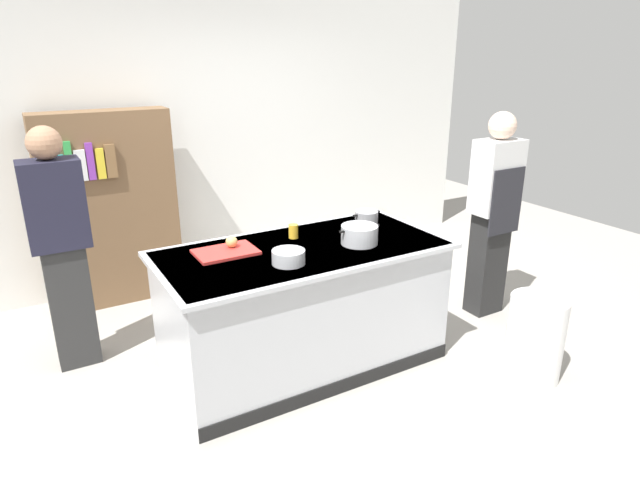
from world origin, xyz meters
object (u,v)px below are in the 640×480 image
sauce_pan (366,219)px  mixing_bowl (288,257)px  trash_bin (535,338)px  juice_cup (293,231)px  person_guest (61,245)px  person_chef (493,211)px  onion (232,242)px  stock_pot (359,235)px  bookshelf (111,210)px

sauce_pan → mixing_bowl: bearing=-155.9°
trash_bin → juice_cup: bearing=136.9°
sauce_pan → person_guest: size_ratio=0.14×
person_chef → onion: bearing=80.9°
trash_bin → stock_pot: bearing=137.5°
onion → bookshelf: 1.67m
trash_bin → sauce_pan: bearing=119.2°
juice_cup → person_guest: (-1.46, 0.64, -0.04)m
mixing_bowl → bookshelf: (-0.71, 2.00, -0.09)m
mixing_bowl → bookshelf: size_ratio=0.12×
onion → person_chef: size_ratio=0.05×
onion → bookshelf: bearing=107.2°
trash_bin → person_guest: bearing=146.2°
onion → person_chef: (2.20, -0.26, -0.05)m
person_chef → bookshelf: person_chef is taller
sauce_pan → bookshelf: 2.26m
juice_cup → person_chef: (1.73, -0.27, -0.04)m
bookshelf → stock_pot: bearing=-55.8°
stock_pot → bookshelf: bookshelf is taller
stock_pot → sauce_pan: 0.41m
mixing_bowl → juice_cup: juice_cup is taller
onion → sauce_pan: 1.08m
onion → person_guest: person_guest is taller
bookshelf → person_guest: bearing=-117.4°
mixing_bowl → person_guest: (-1.20, 1.06, -0.03)m
sauce_pan → bookshelf: bookshelf is taller
stock_pot → trash_bin: stock_pot is taller
stock_pot → mixing_bowl: 0.60m
person_chef → bookshelf: 3.27m
stock_pot → juice_cup: stock_pot is taller
stock_pot → person_chef: size_ratio=0.19×
onion → person_guest: size_ratio=0.05×
onion → sauce_pan: bearing=-1.1°
person_guest → stock_pot: bearing=50.4°
juice_cup → bookshelf: 1.86m
juice_cup → person_guest: size_ratio=0.06×
onion → stock_pot: bearing=-21.9°
sauce_pan → mixing_bowl: (-0.87, -0.39, -0.01)m
mixing_bowl → person_chef: bearing=4.4°
sauce_pan → mixing_bowl: 0.95m
stock_pot → trash_bin: size_ratio=0.53×
stock_pot → person_chef: 1.39m
stock_pot → bookshelf: size_ratio=0.19×
bookshelf → juice_cup: bearing=-58.7°
mixing_bowl → person_guest: 1.60m
stock_pot → person_guest: person_guest is taller
trash_bin → person_chef: bearing=62.1°
onion → trash_bin: onion is taller
juice_cup → person_chef: person_chef is taller
onion → juice_cup: same height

